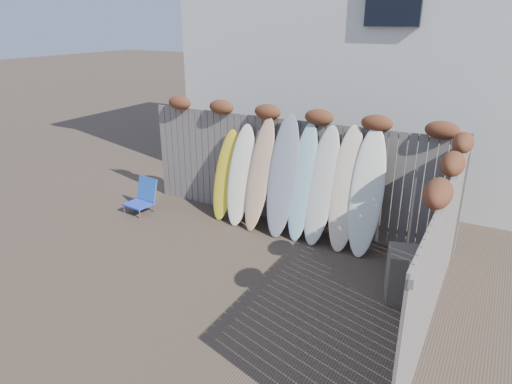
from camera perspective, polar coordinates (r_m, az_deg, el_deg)
The scene contains 15 objects.
ground at distance 7.07m, azimuth -4.79°, elevation -10.67°, with size 80.00×80.00×0.00m, color #493A2D.
back_fence at distance 8.47m, azimuth 4.27°, elevation 3.61°, with size 6.05×0.28×2.24m.
right_fence at distance 5.83m, azimuth 21.94°, elevation -6.68°, with size 0.28×4.40×2.24m.
house at distance 11.84m, azimuth 15.43°, elevation 17.81°, with size 8.50×5.50×6.33m.
beach_chair at distance 9.52m, azimuth -13.95°, elevation -0.54°, with size 0.57×0.60×0.68m.
wooden_crate at distance 6.75m, azimuth 18.76°, elevation -9.84°, with size 0.63×0.52×0.73m, color #716355.
lattice_panel at distance 6.90m, azimuth 21.43°, elevation -5.48°, with size 0.04×1.06×1.59m, color #2F261C.
surfboard_0 at distance 8.83m, azimuth -3.83°, elevation 2.13°, with size 0.48×0.07×1.78m, color yellow.
surfboard_1 at distance 8.57m, azimuth -1.91°, elevation 2.10°, with size 0.51×0.07×1.94m, color white.
surfboard_2 at distance 8.33m, azimuth 0.44°, elevation 2.19°, with size 0.47×0.07×2.12m, color #F7BC78.
surfboard_3 at distance 8.11m, azimuth 3.36°, elevation 2.00°, with size 0.54×0.07×2.23m, color gray.
surfboard_4 at distance 8.01m, azimuth 5.84°, elevation 1.23°, with size 0.46×0.07×2.10m, color #93C6D6.
surfboard_5 at distance 7.88m, azimuth 8.18°, elevation 0.77°, with size 0.53×0.07×2.10m, color white.
surfboard_6 at distance 7.74m, azimuth 11.18°, elevation 0.37°, with size 0.52×0.07×2.14m, color beige.
surfboard_7 at distance 7.64m, azimuth 13.69°, elevation -0.06°, with size 0.54×0.07×2.16m, color white.
Camera 1 is at (3.41, -4.97, 3.69)m, focal length 32.00 mm.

